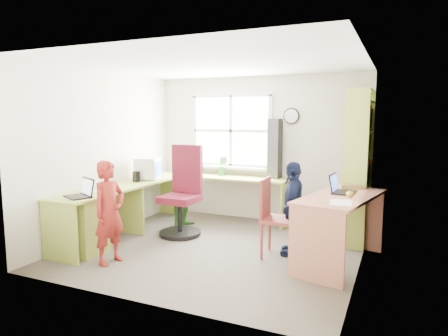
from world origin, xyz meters
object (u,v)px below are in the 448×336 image
object	(u,v)px
person_navy	(293,208)
l_desk	(122,210)
cd_tower	(275,149)
person_red	(109,212)
swivel_chair	(183,196)
wooden_chair	(274,214)
bookshelf	(358,170)
crt_monitor	(148,169)
laptop_right	(340,188)
potted_plant	(222,166)
right_desk	(340,214)
laptop_left	(82,193)
person_green	(188,190)

from	to	relation	value
person_navy	l_desk	bearing A→B (deg)	-86.86
cd_tower	person_red	distance (m)	2.88
swivel_chair	wooden_chair	distance (m)	1.56
bookshelf	swivel_chair	distance (m)	2.55
crt_monitor	cd_tower	size ratio (longest dim) A/B	0.43
crt_monitor	laptop_right	world-z (taller)	crt_monitor
potted_plant	cd_tower	bearing A→B (deg)	2.33
potted_plant	person_red	distance (m)	2.52
right_desk	laptop_left	bearing A→B (deg)	-149.23
wooden_chair	bookshelf	bearing A→B (deg)	50.34
swivel_chair	cd_tower	xyz separation A→B (m)	(1.07, 1.11, 0.66)
laptop_right	person_green	size ratio (longest dim) A/B	0.31
bookshelf	right_desk	bearing A→B (deg)	-94.45
wooden_chair	crt_monitor	distance (m)	2.33
l_desk	potted_plant	world-z (taller)	potted_plant
l_desk	wooden_chair	size ratio (longest dim) A/B	3.00
swivel_chair	person_red	distance (m)	1.41
swivel_chair	potted_plant	xyz separation A→B (m)	(0.16, 1.08, 0.35)
person_green	laptop_right	bearing A→B (deg)	-106.48
laptop_right	person_navy	world-z (taller)	person_navy
person_red	laptop_left	bearing A→B (deg)	88.27
bookshelf	person_navy	world-z (taller)	bookshelf
bookshelf	person_red	distance (m)	3.40
bookshelf	person_navy	bearing A→B (deg)	-124.50
swivel_chair	laptop_right	size ratio (longest dim) A/B	3.69
crt_monitor	person_green	size ratio (longest dim) A/B	0.35
wooden_chair	potted_plant	bearing A→B (deg)	131.16
l_desk	person_green	bearing A→B (deg)	68.09
cd_tower	potted_plant	xyz separation A→B (m)	(-0.91, -0.04, -0.32)
potted_plant	person_green	size ratio (longest dim) A/B	0.28
swivel_chair	person_red	size ratio (longest dim) A/B	1.07
potted_plant	wooden_chair	bearing A→B (deg)	-46.86
swivel_chair	laptop_left	world-z (taller)	swivel_chair
bookshelf	wooden_chair	world-z (taller)	bookshelf
swivel_chair	laptop_left	distance (m)	1.50
wooden_chair	laptop_left	world-z (taller)	wooden_chair
right_desk	person_navy	xyz separation A→B (m)	(-0.59, 0.11, -0.01)
cd_tower	person_red	size ratio (longest dim) A/B	0.78
person_green	person_navy	bearing A→B (deg)	-111.70
potted_plant	person_red	xyz separation A→B (m)	(-0.36, -2.47, -0.30)
person_red	wooden_chair	bearing A→B (deg)	-51.83
right_desk	cd_tower	xyz separation A→B (m)	(-1.24, 1.44, 0.63)
laptop_right	cd_tower	distance (m)	1.79
laptop_left	person_green	bearing A→B (deg)	96.90
person_navy	cd_tower	bearing A→B (deg)	-163.04
person_navy	laptop_right	bearing A→B (deg)	86.76
swivel_chair	potted_plant	size ratio (longest dim) A/B	4.03
person_navy	crt_monitor	bearing A→B (deg)	-107.75
crt_monitor	person_green	bearing A→B (deg)	6.44
wooden_chair	laptop_right	bearing A→B (deg)	13.08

